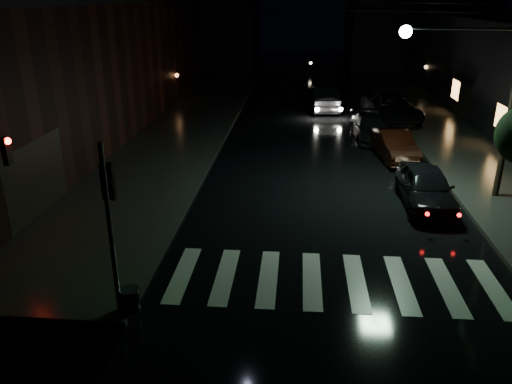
% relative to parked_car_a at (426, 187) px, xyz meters
% --- Properties ---
extents(ground, '(120.00, 120.00, 0.00)m').
position_rel_parked_car_a_xyz_m(ground, '(-6.64, -6.12, -0.73)').
color(ground, black).
rests_on(ground, ground).
extents(sidewalk_left, '(6.00, 44.00, 0.15)m').
position_rel_parked_car_a_xyz_m(sidewalk_left, '(-11.64, 7.88, -0.65)').
color(sidewalk_left, '#282826').
rests_on(sidewalk_left, ground).
extents(sidewalk_right, '(4.00, 44.00, 0.15)m').
position_rel_parked_car_a_xyz_m(sidewalk_right, '(3.36, 7.88, -0.65)').
color(sidewalk_right, '#282826').
rests_on(sidewalk_right, ground).
extents(building_left, '(10.00, 36.00, 7.00)m').
position_rel_parked_car_a_xyz_m(building_left, '(-18.64, 9.88, 2.77)').
color(building_left, black).
rests_on(building_left, ground).
extents(building_far_left, '(14.00, 10.00, 8.00)m').
position_rel_parked_car_a_xyz_m(building_far_left, '(-16.64, 38.88, 3.27)').
color(building_far_left, black).
rests_on(building_far_left, ground).
extents(building_far_right, '(14.00, 10.00, 7.00)m').
position_rel_parked_car_a_xyz_m(building_far_right, '(7.36, 38.88, 2.77)').
color(building_far_right, black).
rests_on(building_far_right, ground).
extents(crosswalk, '(9.00, 3.00, 0.01)m').
position_rel_parked_car_a_xyz_m(crosswalk, '(-3.64, -5.62, -0.72)').
color(crosswalk, beige).
rests_on(crosswalk, ground).
extents(signal_pole_corner, '(0.68, 0.61, 4.20)m').
position_rel_parked_car_a_xyz_m(signal_pole_corner, '(-8.78, -7.58, 0.81)').
color(signal_pole_corner, slate).
rests_on(signal_pole_corner, ground).
extents(signal_red_facade, '(0.54, 0.28, 0.85)m').
position_rel_parked_car_a_xyz_m(signal_red_facade, '(-13.28, -4.12, 2.32)').
color(signal_red_facade, slate).
rests_on(signal_red_facade, ground).
extents(utility_pole, '(4.92, 0.44, 8.00)m').
position_rel_parked_car_a_xyz_m(utility_pole, '(2.19, 0.88, 3.87)').
color(utility_pole, black).
rests_on(utility_pole, ground).
extents(parked_car_a, '(1.75, 4.29, 1.46)m').
position_rel_parked_car_a_xyz_m(parked_car_a, '(0.00, 0.00, 0.00)').
color(parked_car_a, black).
rests_on(parked_car_a, ground).
extents(parked_car_b, '(1.94, 4.26, 1.35)m').
position_rel_parked_car_a_xyz_m(parked_car_b, '(-0.17, 5.66, -0.05)').
color(parked_car_b, black).
rests_on(parked_car_b, ground).
extents(parked_car_c, '(2.01, 4.48, 1.28)m').
position_rel_parked_car_a_xyz_m(parked_car_c, '(-0.84, 9.24, -0.09)').
color(parked_car_c, black).
rests_on(parked_car_c, ground).
extents(parked_car_d, '(3.36, 6.16, 1.64)m').
position_rel_parked_car_a_xyz_m(parked_car_d, '(0.96, 13.30, 0.09)').
color(parked_car_d, black).
rests_on(parked_car_d, ground).
extents(oncoming_car, '(2.19, 5.01, 1.60)m').
position_rel_parked_car_a_xyz_m(oncoming_car, '(-3.14, 16.34, 0.07)').
color(oncoming_car, black).
rests_on(oncoming_car, ground).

